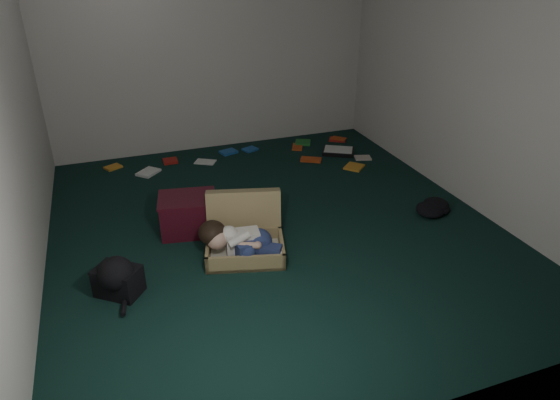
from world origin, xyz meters
TOP-DOWN VIEW (x-y plane):
  - floor at (0.00, 0.00)m, footprint 4.50×4.50m
  - wall_back at (0.00, 2.25)m, footprint 4.50×0.00m
  - wall_front at (0.00, -2.25)m, footprint 4.50×0.00m
  - wall_left at (-2.00, 0.00)m, footprint 0.00×4.50m
  - wall_right at (2.00, 0.00)m, footprint 0.00×4.50m
  - suitcase at (-0.37, -0.28)m, footprint 0.79×0.78m
  - person at (-0.46, -0.42)m, footprint 0.66×0.47m
  - maroon_bin at (-0.77, 0.19)m, footprint 0.57×0.48m
  - backpack at (-1.44, -0.55)m, footprint 0.52×0.51m
  - clothing_pile at (1.64, -0.24)m, footprint 0.51×0.45m
  - paper_tray at (1.38, 1.47)m, footprint 0.48×0.44m
  - book_scatter at (0.46, 1.68)m, footprint 3.15×1.22m

SIDE VIEW (x-z plane):
  - floor at x=0.00m, z-range 0.00..0.00m
  - book_scatter at x=0.46m, z-range 0.00..0.02m
  - paper_tray at x=1.38m, z-range 0.00..0.05m
  - clothing_pile at x=1.64m, z-range 0.00..0.14m
  - backpack at x=-1.44m, z-range 0.00..0.24m
  - suitcase at x=-0.37m, z-range -0.10..0.38m
  - maroon_bin at x=-0.77m, z-range 0.00..0.35m
  - person at x=-0.46m, z-range 0.04..0.33m
  - wall_back at x=0.00m, z-range -0.95..3.55m
  - wall_front at x=0.00m, z-range -0.95..3.55m
  - wall_left at x=-2.00m, z-range -0.95..3.55m
  - wall_right at x=2.00m, z-range -0.95..3.55m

